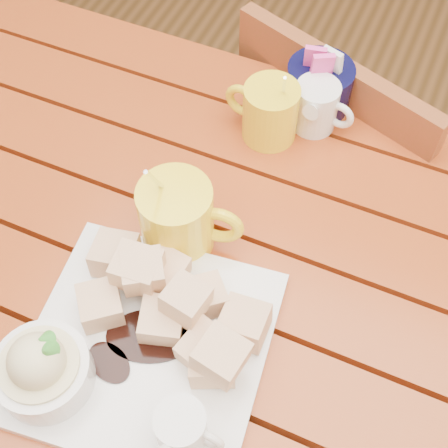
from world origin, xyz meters
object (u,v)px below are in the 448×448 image
at_px(table, 216,301).
at_px(coffee_mug_right, 179,217).
at_px(chair_far, 342,170).
at_px(coffee_mug_left, 269,111).
at_px(dessert_plate, 130,344).

xyz_separation_m(table, coffee_mug_right, (-0.06, 0.02, 0.16)).
bearing_deg(chair_far, coffee_mug_right, 92.12).
height_order(coffee_mug_left, coffee_mug_right, coffee_mug_right).
bearing_deg(table, coffee_mug_right, 163.40).
xyz_separation_m(table, dessert_plate, (-0.04, -0.16, 0.14)).
bearing_deg(coffee_mug_right, coffee_mug_left, 69.76).
xyz_separation_m(dessert_plate, coffee_mug_left, (0.02, 0.41, 0.01)).
bearing_deg(dessert_plate, chair_far, 79.20).
relative_size(dessert_plate, coffee_mug_right, 1.94).
xyz_separation_m(table, chair_far, (0.08, 0.47, -0.18)).
height_order(dessert_plate, coffee_mug_right, coffee_mug_right).
bearing_deg(coffee_mug_left, chair_far, 71.47).
relative_size(table, coffee_mug_right, 7.27).
distance_m(table, dessert_plate, 0.22).
bearing_deg(dessert_plate, table, 75.78).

